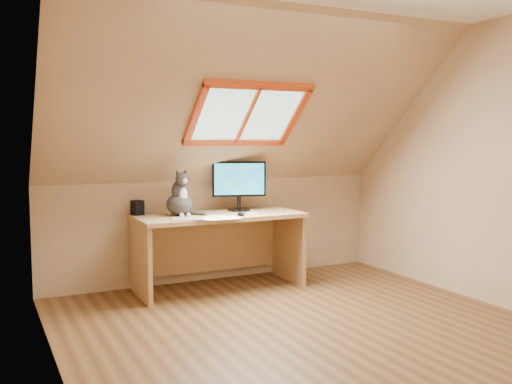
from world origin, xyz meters
TOP-DOWN VIEW (x-y plane):
  - ground at (0.00, 0.00)m, footprint 3.50×3.50m
  - room_shell at (0.00, -0.09)m, footprint 3.52×3.52m
  - desk at (-0.13, 1.45)m, footprint 1.56×0.68m
  - monitor at (0.13, 1.50)m, footprint 0.51×0.22m
  - cat at (-0.50, 1.43)m, footprint 0.27×0.31m
  - desk_speaker at (-0.84, 1.63)m, footprint 0.12×0.12m
  - graphics_tablet at (-0.53, 1.15)m, footprint 0.31×0.26m
  - mouse at (-0.01, 1.16)m, footprint 0.07×0.10m
  - papers at (-0.20, 1.12)m, footprint 0.35×0.30m
  - cables at (0.29, 1.26)m, footprint 0.51×0.26m

SIDE VIEW (x-z plane):
  - ground at x=0.00m, z-range 0.00..0.00m
  - desk at x=-0.13m, z-range 0.14..0.85m
  - papers at x=-0.20m, z-range 0.71..0.72m
  - cables at x=0.29m, z-range 0.71..0.72m
  - graphics_tablet at x=-0.53m, z-range 0.71..0.72m
  - mouse at x=-0.01m, z-range 0.71..0.74m
  - desk_speaker at x=-0.84m, z-range 0.71..0.85m
  - cat at x=-0.50m, z-range 0.65..1.08m
  - monitor at x=0.13m, z-range 0.75..1.23m
  - room_shell at x=0.00m, z-range 0.23..2.64m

